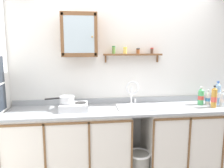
{
  "coord_description": "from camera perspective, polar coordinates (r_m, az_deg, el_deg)",
  "views": [
    {
      "loc": [
        -0.61,
        -2.45,
        1.73
      ],
      "look_at": [
        -0.26,
        0.43,
        1.26
      ],
      "focal_mm": 34.75,
      "sensor_mm": 36.0,
      "label": 1
    }
  ],
  "objects": [
    {
      "name": "bottle_water_clear_2",
      "position": [
        3.38,
        27.12,
        -3.53
      ],
      "size": [
        0.08,
        0.08,
        0.22
      ],
      "color": "silver",
      "rests_on": "countertop"
    },
    {
      "name": "lower_cabinet_run",
      "position": [
        3.06,
        -11.14,
        -15.48
      ],
      "size": [
        1.59,
        0.62,
        0.91
      ],
      "color": "black",
      "rests_on": "ground"
    },
    {
      "name": "spice_shelf",
      "position": [
        3.07,
        5.31,
        7.91
      ],
      "size": [
        0.82,
        0.14,
        0.23
      ],
      "color": "brown"
    },
    {
      "name": "saucepan",
      "position": [
        2.87,
        -11.85,
        -3.95
      ],
      "size": [
        0.37,
        0.2,
        0.09
      ],
      "color": "silver",
      "rests_on": "hot_plate_stove"
    },
    {
      "name": "bottle_opaque_white_0",
      "position": [
        3.39,
        23.9,
        -3.36
      ],
      "size": [
        0.07,
        0.07,
        0.22
      ],
      "color": "white",
      "rests_on": "countertop"
    },
    {
      "name": "back_wall",
      "position": [
        3.19,
        4.2,
        1.63
      ],
      "size": [
        3.9,
        0.07,
        2.6
      ],
      "color": "white",
      "rests_on": "ground"
    },
    {
      "name": "sink",
      "position": [
        2.99,
        6.0,
        -6.03
      ],
      "size": [
        0.49,
        0.41,
        0.45
      ],
      "color": "silver",
      "rests_on": "countertop"
    },
    {
      "name": "backsplash",
      "position": [
        3.21,
        4.25,
        -4.23
      ],
      "size": [
        3.26,
        0.02,
        0.08
      ],
      "primitive_type": "cube",
      "color": "#9EA3A8",
      "rests_on": "countertop"
    },
    {
      "name": "trash_bin",
      "position": [
        3.1,
        7.13,
        -20.43
      ],
      "size": [
        0.31,
        0.31,
        0.38
      ],
      "color": "gray",
      "rests_on": "ground"
    },
    {
      "name": "wall_cabinet",
      "position": [
        2.94,
        -8.58,
        12.61
      ],
      "size": [
        0.46,
        0.29,
        0.56
      ],
      "color": "brown"
    },
    {
      "name": "lower_cabinet_run_right",
      "position": [
        3.41,
        20.87,
        -13.23
      ],
      "size": [
        1.45,
        0.62,
        0.91
      ],
      "color": "black",
      "rests_on": "ground"
    },
    {
      "name": "bottle_juice_amber_4",
      "position": [
        3.24,
        25.26,
        -3.25
      ],
      "size": [
        0.07,
        0.07,
        0.3
      ],
      "color": "gold",
      "rests_on": "countertop"
    },
    {
      "name": "hot_plate_stove",
      "position": [
        2.87,
        -10.0,
        -5.9
      ],
      "size": [
        0.36,
        0.3,
        0.09
      ],
      "color": "silver",
      "rests_on": "countertop"
    },
    {
      "name": "bottle_water_blue_1",
      "position": [
        3.44,
        25.95,
        -2.31
      ],
      "size": [
        0.09,
        0.09,
        0.33
      ],
      "color": "#8CB7E0",
      "rests_on": "countertop"
    },
    {
      "name": "countertop",
      "position": [
        2.95,
        5.35,
        -6.59
      ],
      "size": [
        3.26,
        0.64,
        0.03
      ],
      "primitive_type": "cube",
      "color": "#9EA3A8",
      "rests_on": "lower_cabinet_run"
    },
    {
      "name": "bottle_soda_green_3",
      "position": [
        3.34,
        22.35,
        -3.07
      ],
      "size": [
        0.08,
        0.08,
        0.26
      ],
      "color": "#4CB266",
      "rests_on": "countertop"
    }
  ]
}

